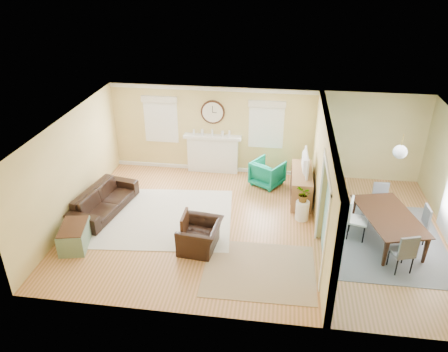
{
  "coord_description": "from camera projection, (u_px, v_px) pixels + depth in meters",
  "views": [
    {
      "loc": [
        0.48,
        -8.84,
        5.99
      ],
      "look_at": [
        -0.8,
        0.3,
        1.2
      ],
      "focal_mm": 35.0,
      "sensor_mm": 36.0,
      "label": 1
    }
  ],
  "objects": [
    {
      "name": "wall_back",
      "position": [
        264.0,
        132.0,
        12.63
      ],
      "size": [
        9.0,
        0.02,
        2.6
      ],
      "primitive_type": "cube",
      "color": "tan",
      "rests_on": "ground"
    },
    {
      "name": "dining_chair_e",
      "position": [
        417.0,
        221.0,
        9.86
      ],
      "size": [
        0.42,
        0.42,
        0.92
      ],
      "color": "slate",
      "rests_on": "floor"
    },
    {
      "name": "green_chair",
      "position": [
        267.0,
        173.0,
        12.38
      ],
      "size": [
        1.09,
        1.1,
        0.74
      ],
      "primitive_type": "imported",
      "rotation": [
        0.0,
        0.0,
        2.6
      ],
      "color": "#037256",
      "rests_on": "floor"
    },
    {
      "name": "eames_chair",
      "position": [
        200.0,
        236.0,
        9.72
      ],
      "size": [
        0.96,
        1.08,
        0.64
      ],
      "primitive_type": "imported",
      "rotation": [
        0.0,
        0.0,
        -1.67
      ],
      "color": "black",
      "rests_on": "floor"
    },
    {
      "name": "window_left",
      "position": [
        161.0,
        116.0,
        12.8
      ],
      "size": [
        1.05,
        0.13,
        1.42
      ],
      "color": "white",
      "rests_on": "wall_back"
    },
    {
      "name": "dining_chair_n",
      "position": [
        381.0,
        198.0,
        10.83
      ],
      "size": [
        0.4,
        0.4,
        0.87
      ],
      "color": "slate",
      "rests_on": "floor"
    },
    {
      "name": "rug_grey",
      "position": [
        386.0,
        240.0,
        10.13
      ],
      "size": [
        2.54,
        3.18,
        0.01
      ],
      "primitive_type": "cube",
      "color": "slate",
      "rests_on": "floor"
    },
    {
      "name": "partition",
      "position": [
        323.0,
        177.0,
        10.02
      ],
      "size": [
        0.17,
        6.0,
        2.6
      ],
      "color": "tan",
      "rests_on": "ground"
    },
    {
      "name": "credenza",
      "position": [
        301.0,
        185.0,
        11.66
      ],
      "size": [
        0.54,
        1.58,
        0.8
      ],
      "color": "olive",
      "rests_on": "floor"
    },
    {
      "name": "tv",
      "position": [
        303.0,
        162.0,
        11.35
      ],
      "size": [
        0.17,
        0.97,
        0.56
      ],
      "primitive_type": "imported",
      "rotation": [
        0.0,
        0.0,
        1.61
      ],
      "color": "black",
      "rests_on": "credenza"
    },
    {
      "name": "pendant",
      "position": [
        400.0,
        152.0,
        9.21
      ],
      "size": [
        0.3,
        0.3,
        0.55
      ],
      "color": "gold",
      "rests_on": "ceiling"
    },
    {
      "name": "dining_table",
      "position": [
        388.0,
        228.0,
        9.97
      ],
      "size": [
        1.56,
        2.17,
        0.69
      ],
      "primitive_type": "imported",
      "rotation": [
        0.0,
        0.0,
        1.83
      ],
      "color": "#402313",
      "rests_on": "floor"
    },
    {
      "name": "window_right",
      "position": [
        266.0,
        121.0,
        12.41
      ],
      "size": [
        1.05,
        0.13,
        1.42
      ],
      "color": "white",
      "rests_on": "wall_back"
    },
    {
      "name": "sofa",
      "position": [
        104.0,
        200.0,
        11.12
      ],
      "size": [
        1.21,
        2.28,
        0.63
      ],
      "primitive_type": "imported",
      "rotation": [
        0.0,
        0.0,
        1.4
      ],
      "color": "black",
      "rests_on": "floor"
    },
    {
      "name": "wall_clock",
      "position": [
        213.0,
        112.0,
        12.53
      ],
      "size": [
        0.7,
        0.07,
        0.7
      ],
      "color": "#402313",
      "rests_on": "wall_back"
    },
    {
      "name": "potted_plant",
      "position": [
        304.0,
        194.0,
        10.61
      ],
      "size": [
        0.41,
        0.45,
        0.43
      ],
      "primitive_type": "imported",
      "rotation": [
        0.0,
        0.0,
        4.94
      ],
      "color": "#337F33",
      "rests_on": "garden_stool"
    },
    {
      "name": "trunk",
      "position": [
        75.0,
        236.0,
        9.82
      ],
      "size": [
        0.74,
        1.02,
        0.53
      ],
      "color": "slate",
      "rests_on": "floor"
    },
    {
      "name": "floor",
      "position": [
        255.0,
        228.0,
        10.59
      ],
      "size": [
        9.0,
        9.0,
        0.0
      ],
      "primitive_type": "plane",
      "color": "#9E6833",
      "rests_on": "ground"
    },
    {
      "name": "fireplace",
      "position": [
        213.0,
        153.0,
        13.03
      ],
      "size": [
        1.7,
        0.3,
        1.17
      ],
      "color": "white",
      "rests_on": "ground"
    },
    {
      "name": "rug_cream",
      "position": [
        166.0,
        217.0,
        10.99
      ],
      "size": [
        3.5,
        3.11,
        0.02
      ],
      "primitive_type": "cube",
      "rotation": [
        0.0,
        0.0,
        0.1
      ],
      "color": "beige",
      "rests_on": "floor"
    },
    {
      "name": "garden_stool",
      "position": [
        302.0,
        210.0,
        10.82
      ],
      "size": [
        0.34,
        0.34,
        0.49
      ],
      "primitive_type": "cylinder",
      "color": "white",
      "rests_on": "floor"
    },
    {
      "name": "dining_chair_s",
      "position": [
        403.0,
        248.0,
        8.95
      ],
      "size": [
        0.52,
        0.52,
        0.94
      ],
      "color": "slate",
      "rests_on": "floor"
    },
    {
      "name": "dining_chair_w",
      "position": [
        359.0,
        216.0,
        9.97
      ],
      "size": [
        0.53,
        0.53,
        0.98
      ],
      "color": "white",
      "rests_on": "floor"
    },
    {
      "name": "wall_left",
      "position": [
        71.0,
        168.0,
        10.54
      ],
      "size": [
        0.02,
        6.0,
        2.6
      ],
      "primitive_type": "cube",
      "color": "tan",
      "rests_on": "ground"
    },
    {
      "name": "ceiling",
      "position": [
        259.0,
        127.0,
        9.39
      ],
      "size": [
        9.0,
        6.0,
        0.02
      ],
      "primitive_type": "cube",
      "color": "white",
      "rests_on": "wall_back"
    },
    {
      "name": "wall_front",
      "position": [
        244.0,
        263.0,
        7.35
      ],
      "size": [
        9.0,
        0.02,
        2.6
      ],
      "primitive_type": "cube",
      "color": "tan",
      "rests_on": "ground"
    },
    {
      "name": "rug_jute",
      "position": [
        259.0,
        270.0,
        9.17
      ],
      "size": [
        2.35,
        1.94,
        0.01
      ],
      "primitive_type": "cube",
      "rotation": [
        0.0,
        0.0,
        0.02
      ],
      "color": "tan",
      "rests_on": "floor"
    }
  ]
}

